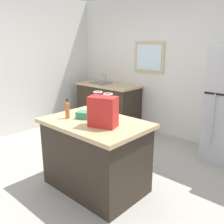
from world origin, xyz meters
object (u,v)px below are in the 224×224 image
shopping_bag (103,111)px  small_box (84,115)px  kitchen_island (96,155)px  bottle (67,110)px

shopping_bag → small_box: bearing=171.7°
kitchen_island → shopping_bag: (0.20, -0.07, 0.60)m
shopping_bag → bottle: size_ratio=1.59×
kitchen_island → small_box: 0.51m
shopping_bag → small_box: size_ratio=2.52×
bottle → small_box: bearing=42.4°
kitchen_island → bottle: (-0.33, -0.14, 0.54)m
small_box → bottle: size_ratio=0.63×
shopping_bag → bottle: shopping_bag is taller
small_box → shopping_bag: bearing=-8.3°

